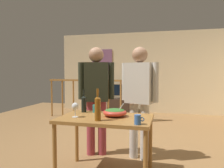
# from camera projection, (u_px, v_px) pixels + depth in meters

# --- Properties ---
(ground_plane) EXTENTS (8.69, 8.69, 0.00)m
(ground_plane) POSITION_uv_depth(u_px,v_px,m) (123.00, 146.00, 3.84)
(ground_plane) COLOR olive
(back_wall) EXTENTS (5.57, 0.10, 2.56)m
(back_wall) POSITION_uv_depth(u_px,v_px,m) (144.00, 72.00, 6.99)
(back_wall) COLOR beige
(back_wall) RESTS_ON ground_plane
(framed_picture) EXTENTS (0.69, 0.03, 0.72)m
(framed_picture) POSITION_uv_depth(u_px,v_px,m) (102.00, 60.00, 7.26)
(framed_picture) COLOR #7D5077
(stair_railing) EXTENTS (2.85, 0.10, 1.14)m
(stair_railing) POSITION_uv_depth(u_px,v_px,m) (110.00, 95.00, 5.90)
(stair_railing) COLOR #9E6B33
(stair_railing) RESTS_ON ground_plane
(tv_console) EXTENTS (0.90, 0.40, 0.45)m
(tv_console) POSITION_uv_depth(u_px,v_px,m) (122.00, 106.00, 6.87)
(tv_console) COLOR #38281E
(tv_console) RESTS_ON ground_plane
(flat_screen_tv) EXTENTS (0.61, 0.12, 0.45)m
(flat_screen_tv) POSITION_uv_depth(u_px,v_px,m) (122.00, 90.00, 6.81)
(flat_screen_tv) COLOR black
(flat_screen_tv) RESTS_ON tv_console
(serving_table) EXTENTS (1.14, 0.72, 0.75)m
(serving_table) POSITION_uv_depth(u_px,v_px,m) (105.00, 124.00, 2.71)
(serving_table) COLOR #9E6B33
(serving_table) RESTS_ON ground_plane
(salad_bowl) EXTENTS (0.30, 0.30, 0.17)m
(salad_bowl) POSITION_uv_depth(u_px,v_px,m) (115.00, 112.00, 2.74)
(salad_bowl) COLOR #CC3D2D
(salad_bowl) RESTS_ON serving_table
(wine_glass) EXTENTS (0.09, 0.09, 0.18)m
(wine_glass) POSITION_uv_depth(u_px,v_px,m) (75.00, 107.00, 2.69)
(wine_glass) COLOR silver
(wine_glass) RESTS_ON serving_table
(wine_bottle_amber) EXTENTS (0.07, 0.07, 0.37)m
(wine_bottle_amber) POSITION_uv_depth(u_px,v_px,m) (98.00, 108.00, 2.50)
(wine_bottle_amber) COLOR brown
(wine_bottle_amber) RESTS_ON serving_table
(wine_bottle_dark) EXTENTS (0.07, 0.07, 0.31)m
(wine_bottle_dark) POSITION_uv_depth(u_px,v_px,m) (84.00, 103.00, 3.02)
(wine_bottle_dark) COLOR black
(wine_bottle_dark) RESTS_ON serving_table
(mug_teal) EXTENTS (0.11, 0.08, 0.11)m
(mug_teal) POSITION_uv_depth(u_px,v_px,m) (96.00, 108.00, 3.01)
(mug_teal) COLOR teal
(mug_teal) RESTS_ON serving_table
(mug_blue) EXTENTS (0.11, 0.07, 0.11)m
(mug_blue) POSITION_uv_depth(u_px,v_px,m) (138.00, 120.00, 2.32)
(mug_blue) COLOR #3866B2
(mug_blue) RESTS_ON serving_table
(person_standing_left) EXTENTS (0.54, 0.32, 1.69)m
(person_standing_left) POSITION_uv_depth(u_px,v_px,m) (96.00, 92.00, 3.39)
(person_standing_left) COLOR #9E3842
(person_standing_left) RESTS_ON ground_plane
(person_standing_right) EXTENTS (0.57, 0.33, 1.68)m
(person_standing_right) POSITION_uv_depth(u_px,v_px,m) (139.00, 93.00, 3.22)
(person_standing_right) COLOR beige
(person_standing_right) RESTS_ON ground_plane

